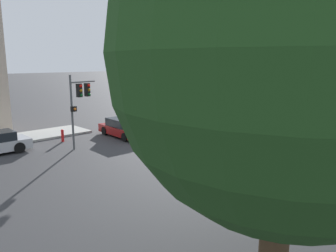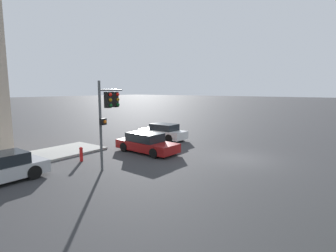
{
  "view_description": "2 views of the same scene",
  "coord_description": "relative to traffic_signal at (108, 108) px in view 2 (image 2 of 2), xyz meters",
  "views": [
    {
      "loc": [
        -14.28,
        17.28,
        5.8
      ],
      "look_at": [
        0.44,
        3.02,
        1.73
      ],
      "focal_mm": 35.0,
      "sensor_mm": 36.0,
      "label": 1
    },
    {
      "loc": [
        -5.98,
        16.26,
        4.48
      ],
      "look_at": [
        3.28,
        3.64,
        2.28
      ],
      "focal_mm": 28.0,
      "sensor_mm": 36.0,
      "label": 2
    }
  ],
  "objects": [
    {
      "name": "traffic_signal",
      "position": [
        0.0,
        0.0,
        0.0
      ],
      "size": [
        0.85,
        2.19,
        4.94
      ],
      "rotation": [
        0.0,
        0.0,
        3.34
      ],
      "color": "#515456",
      "rests_on": "ground_plane"
    },
    {
      "name": "fire_hydrant",
      "position": [
        2.41,
        0.21,
        -2.94
      ],
      "size": [
        0.22,
        0.22,
        0.92
      ],
      "color": "red",
      "rests_on": "ground_plane"
    },
    {
      "name": "ground_plane",
      "position": [
        -5.42,
        -6.39,
        -3.43
      ],
      "size": [
        300.0,
        300.0,
        0.0
      ],
      "primitive_type": "plane",
      "color": "#333335"
    },
    {
      "name": "crossing_car_0",
      "position": [
        2.64,
        -8.54,
        -2.75
      ],
      "size": [
        4.4,
        1.92,
        1.43
      ],
      "rotation": [
        0.0,
        0.0,
        -0.02
      ],
      "color": "silver",
      "rests_on": "ground_plane"
    },
    {
      "name": "crossing_car_1",
      "position": [
        0.7,
        -4.01,
        -2.77
      ],
      "size": [
        4.82,
        2.15,
        1.4
      ],
      "rotation": [
        0.0,
        0.0,
        3.08
      ],
      "color": "maroon",
      "rests_on": "ground_plane"
    }
  ]
}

